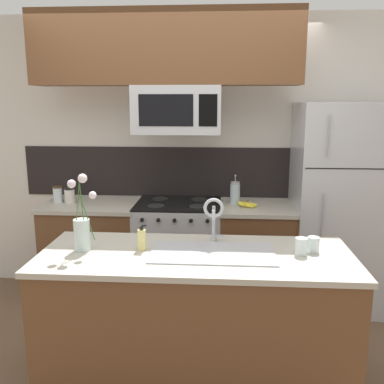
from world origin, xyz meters
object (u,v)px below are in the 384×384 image
object	(u,v)px
spare_glass	(313,244)
flower_vase	(82,229)
banana_bunch	(247,204)
stove_range	(179,251)
dish_soap_bottle	(142,239)
french_press	(235,193)
microwave	(177,110)
refrigerator	(343,207)
storage_jar_tall	(58,194)
storage_jar_medium	(70,195)
sink_faucet	(214,214)
drinking_glass	(301,246)

from	to	relation	value
spare_glass	flower_vase	world-z (taller)	flower_vase
banana_bunch	flower_vase	size ratio (longest dim) A/B	0.39
stove_range	banana_bunch	size ratio (longest dim) A/B	4.89
dish_soap_bottle	french_press	bearing A→B (deg)	64.13
microwave	banana_bunch	xyz separation A→B (m)	(0.62, -0.04, -0.82)
stove_range	spare_glass	bearing A→B (deg)	-50.89
spare_glass	refrigerator	bearing A→B (deg)	67.06
stove_range	flower_vase	bearing A→B (deg)	-110.83
french_press	spare_glass	size ratio (longest dim) A/B	2.82
refrigerator	storage_jar_tall	bearing A→B (deg)	-179.53
dish_soap_bottle	storage_jar_tall	bearing A→B (deg)	129.58
microwave	spare_glass	size ratio (longest dim) A/B	7.87
storage_jar_medium	banana_bunch	xyz separation A→B (m)	(1.61, -0.05, -0.05)
microwave	french_press	distance (m)	0.90
sink_faucet	banana_bunch	bearing A→B (deg)	74.24
spare_glass	storage_jar_medium	bearing A→B (deg)	149.13
banana_bunch	french_press	size ratio (longest dim) A/B	0.71
sink_faucet	drinking_glass	distance (m)	0.58
storage_jar_tall	french_press	bearing A→B (deg)	2.17
stove_range	refrigerator	distance (m)	1.53
refrigerator	sink_faucet	world-z (taller)	refrigerator
dish_soap_bottle	spare_glass	xyz separation A→B (m)	(1.06, 0.04, -0.02)
refrigerator	stove_range	bearing A→B (deg)	-179.22
microwave	storage_jar_medium	distance (m)	1.26
refrigerator	banana_bunch	xyz separation A→B (m)	(-0.84, -0.08, 0.03)
banana_bunch	french_press	xyz separation A→B (m)	(-0.11, 0.12, 0.08)
french_press	spare_glass	xyz separation A→B (m)	(0.45, -1.23, -0.05)
storage_jar_medium	dish_soap_bottle	size ratio (longest dim) A/B	0.83
storage_jar_tall	spare_glass	distance (m)	2.38
spare_glass	flower_vase	xyz separation A→B (m)	(-1.43, -0.07, 0.09)
refrigerator	french_press	xyz separation A→B (m)	(-0.95, 0.04, 0.10)
drinking_glass	spare_glass	world-z (taller)	drinking_glass
storage_jar_medium	spare_glass	xyz separation A→B (m)	(1.95, -1.17, -0.02)
dish_soap_bottle	sink_faucet	bearing A→B (deg)	19.92
french_press	flower_vase	size ratio (longest dim) A/B	0.55
refrigerator	storage_jar_medium	size ratio (longest dim) A/B	13.16
sink_faucet	flower_vase	world-z (taller)	flower_vase
stove_range	banana_bunch	world-z (taller)	banana_bunch
microwave	drinking_glass	distance (m)	1.69
french_press	flower_vase	xyz separation A→B (m)	(-0.98, -1.31, 0.04)
banana_bunch	dish_soap_bottle	xyz separation A→B (m)	(-0.72, -1.15, 0.05)
microwave	storage_jar_tall	bearing A→B (deg)	178.98
storage_jar_tall	flower_vase	distance (m)	1.40
refrigerator	storage_jar_tall	distance (m)	2.57
refrigerator	french_press	world-z (taller)	refrigerator
storage_jar_medium	refrigerator	bearing A→B (deg)	0.65
microwave	stove_range	bearing A→B (deg)	90.16
storage_jar_medium	flower_vase	world-z (taller)	flower_vase
sink_faucet	drinking_glass	world-z (taller)	sink_faucet
storage_jar_medium	flower_vase	distance (m)	1.35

